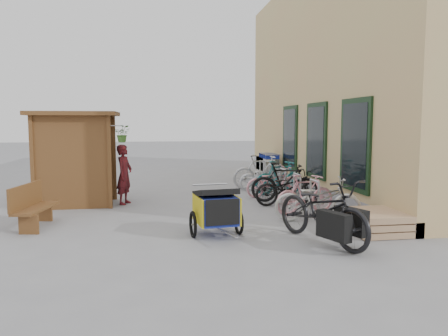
{
  "coord_description": "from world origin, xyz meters",
  "views": [
    {
      "loc": [
        -1.21,
        -9.15,
        2.13
      ],
      "look_at": [
        0.5,
        1.5,
        1.0
      ],
      "focal_mm": 35.0,
      "sensor_mm": 36.0,
      "label": 1
    }
  ],
  "objects": [
    {
      "name": "building",
      "position": [
        6.49,
        4.5,
        3.49
      ],
      "size": [
        6.07,
        13.0,
        7.0
      ],
      "color": "tan",
      "rests_on": "ground"
    },
    {
      "name": "child_trailer",
      "position": [
        -0.07,
        -1.13,
        0.53
      ],
      "size": [
        1.01,
        1.65,
        0.95
      ],
      "rotation": [
        0.0,
        0.0,
        0.11
      ],
      "color": "#1C339A",
      "rests_on": "ground"
    },
    {
      "name": "bike_4",
      "position": [
        2.13,
        2.88,
        0.43
      ],
      "size": [
        1.72,
        0.9,
        0.86
      ],
      "primitive_type": "imported",
      "rotation": [
        0.0,
        0.0,
        1.78
      ],
      "color": "pink",
      "rests_on": "ground"
    },
    {
      "name": "ground",
      "position": [
        0.0,
        0.0,
        0.0
      ],
      "size": [
        80.0,
        80.0,
        0.0
      ],
      "primitive_type": "plane",
      "color": "gray"
    },
    {
      "name": "shopping_carts",
      "position": [
        3.0,
        6.93,
        0.57
      ],
      "size": [
        0.55,
        1.84,
        0.98
      ],
      "color": "silver",
      "rests_on": "ground"
    },
    {
      "name": "bike_5",
      "position": [
        2.47,
        3.32,
        0.5
      ],
      "size": [
        1.73,
        0.93,
        1.0
      ],
      "primitive_type": "imported",
      "rotation": [
        0.0,
        0.0,
        1.86
      ],
      "color": "#1C6E72",
      "rests_on": "ground"
    },
    {
      "name": "kiosk",
      "position": [
        -3.28,
        2.47,
        1.55
      ],
      "size": [
        2.49,
        1.65,
        2.4
      ],
      "color": "brown",
      "rests_on": "ground"
    },
    {
      "name": "bike_rack",
      "position": [
        2.3,
        2.4,
        0.52
      ],
      "size": [
        0.05,
        5.35,
        0.86
      ],
      "color": "#A5A8AD",
      "rests_on": "ground"
    },
    {
      "name": "bike_6",
      "position": [
        2.21,
        4.04,
        0.43
      ],
      "size": [
        1.63,
        0.6,
        0.85
      ],
      "primitive_type": "imported",
      "rotation": [
        0.0,
        0.0,
        1.55
      ],
      "color": "silver",
      "rests_on": "ground"
    },
    {
      "name": "bike_3",
      "position": [
        2.2,
        1.92,
        0.54
      ],
      "size": [
        1.85,
        1.06,
        1.07
      ],
      "primitive_type": "imported",
      "rotation": [
        0.0,
        0.0,
        1.24
      ],
      "color": "black",
      "rests_on": "ground"
    },
    {
      "name": "bike_1",
      "position": [
        2.24,
        0.43,
        0.47
      ],
      "size": [
        1.62,
        0.82,
        0.94
      ],
      "primitive_type": "imported",
      "rotation": [
        0.0,
        0.0,
        1.83
      ],
      "color": "pink",
      "rests_on": "ground"
    },
    {
      "name": "bike_2",
      "position": [
        2.18,
        1.53,
        0.46
      ],
      "size": [
        1.77,
        0.67,
        0.92
      ],
      "primitive_type": "imported",
      "rotation": [
        0.0,
        0.0,
        1.6
      ],
      "color": "black",
      "rests_on": "ground"
    },
    {
      "name": "bike_7",
      "position": [
        2.17,
        4.36,
        0.55
      ],
      "size": [
        1.85,
        0.55,
        1.11
      ],
      "primitive_type": "imported",
      "rotation": [
        0.0,
        0.0,
        1.58
      ],
      "color": "silver",
      "rests_on": "ground"
    },
    {
      "name": "pallet_stack",
      "position": [
        3.0,
        -1.4,
        0.21
      ],
      "size": [
        1.0,
        1.2,
        0.4
      ],
      "color": "tan",
      "rests_on": "ground"
    },
    {
      "name": "person_kiosk",
      "position": [
        -1.99,
        2.4,
        0.78
      ],
      "size": [
        0.55,
        0.66,
        1.56
      ],
      "primitive_type": "imported",
      "rotation": [
        0.0,
        0.0,
        1.21
      ],
      "color": "maroon",
      "rests_on": "ground"
    },
    {
      "name": "cargo_bike",
      "position": [
        1.72,
        -1.95,
        0.58
      ],
      "size": [
        1.53,
        2.37,
        1.17
      ],
      "rotation": [
        0.0,
        0.0,
        0.37
      ],
      "color": "black",
      "rests_on": "ground"
    },
    {
      "name": "bike_0",
      "position": [
        2.24,
        -0.36,
        0.48
      ],
      "size": [
        1.93,
        1.01,
        0.97
      ],
      "primitive_type": "imported",
      "rotation": [
        0.0,
        0.0,
        1.36
      ],
      "color": "#B4B4B0",
      "rests_on": "ground"
    },
    {
      "name": "bench",
      "position": [
        -3.67,
        0.07,
        0.46
      ],
      "size": [
        0.66,
        1.46,
        0.89
      ],
      "rotation": [
        0.0,
        0.0,
        -0.17
      ],
      "color": "brown",
      "rests_on": "ground"
    }
  ]
}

